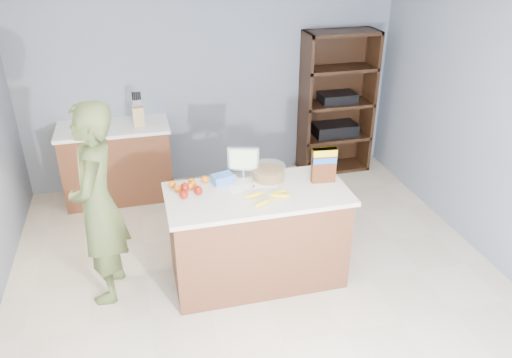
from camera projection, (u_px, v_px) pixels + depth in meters
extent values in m
cube|color=beige|center=(266.00, 297.00, 4.39)|extent=(4.50, 5.00, 0.02)
cube|color=slate|center=(212.00, 81.00, 5.97)|extent=(4.50, 0.02, 2.50)
cube|color=brown|center=(257.00, 238.00, 4.45)|extent=(1.50, 0.70, 0.86)
cube|color=silver|center=(257.00, 194.00, 4.25)|extent=(1.56, 0.76, 0.04)
cube|color=black|center=(257.00, 272.00, 4.63)|extent=(1.46, 0.66, 0.10)
cube|color=brown|center=(118.00, 164.00, 5.83)|extent=(1.20, 0.60, 0.86)
cube|color=white|center=(113.00, 128.00, 5.62)|extent=(1.24, 0.62, 0.04)
cube|color=black|center=(331.00, 99.00, 6.45)|extent=(0.90, 0.04, 1.80)
cube|color=black|center=(305.00, 106.00, 6.20)|extent=(0.04, 0.40, 1.80)
cube|color=black|center=(368.00, 101.00, 6.39)|extent=(0.04, 0.40, 1.80)
cube|color=black|center=(332.00, 166.00, 6.70)|extent=(0.90, 0.40, 0.04)
cube|color=black|center=(334.00, 137.00, 6.50)|extent=(0.90, 0.40, 0.04)
cube|color=black|center=(337.00, 104.00, 6.30)|extent=(0.90, 0.40, 0.04)
cube|color=black|center=(340.00, 68.00, 6.09)|extent=(0.90, 0.40, 0.04)
cube|color=black|center=(342.00, 32.00, 5.89)|extent=(0.90, 0.40, 0.04)
cube|color=black|center=(335.00, 129.00, 6.46)|extent=(0.55, 0.32, 0.16)
cube|color=black|center=(337.00, 98.00, 6.26)|extent=(0.45, 0.30, 0.12)
imported|color=#4B582C|center=(98.00, 205.00, 4.08)|extent=(0.52, 0.70, 1.76)
cube|color=tan|center=(139.00, 116.00, 5.57)|extent=(0.12, 0.10, 0.22)
cylinder|color=black|center=(133.00, 103.00, 5.49)|extent=(0.02, 0.02, 0.09)
cylinder|color=black|center=(135.00, 103.00, 5.50)|extent=(0.02, 0.02, 0.09)
cylinder|color=black|center=(137.00, 103.00, 5.50)|extent=(0.02, 0.02, 0.09)
cylinder|color=black|center=(139.00, 103.00, 5.51)|extent=(0.02, 0.02, 0.09)
cylinder|color=black|center=(141.00, 103.00, 5.51)|extent=(0.02, 0.02, 0.09)
cube|color=white|center=(242.00, 188.00, 4.30)|extent=(0.23, 0.14, 0.00)
cube|color=white|center=(265.00, 185.00, 4.35)|extent=(0.24, 0.17, 0.00)
ellipsoid|color=yellow|center=(254.00, 195.00, 4.15)|extent=(0.18, 0.08, 0.04)
ellipsoid|color=yellow|center=(263.00, 203.00, 4.03)|extent=(0.18, 0.12, 0.04)
ellipsoid|color=yellow|center=(278.00, 193.00, 4.18)|extent=(0.18, 0.08, 0.04)
ellipsoid|color=yellow|center=(280.00, 196.00, 4.14)|extent=(0.18, 0.10, 0.04)
sphere|color=maroon|center=(185.00, 187.00, 4.24)|extent=(0.08, 0.08, 0.08)
sphere|color=maroon|center=(198.00, 190.00, 4.18)|extent=(0.08, 0.08, 0.08)
sphere|color=maroon|center=(184.00, 194.00, 4.12)|extent=(0.08, 0.08, 0.08)
sphere|color=orange|center=(178.00, 188.00, 4.23)|extent=(0.06, 0.06, 0.06)
sphere|color=orange|center=(192.00, 182.00, 4.33)|extent=(0.06, 0.06, 0.06)
sphere|color=orange|center=(191.00, 186.00, 4.26)|extent=(0.06, 0.06, 0.06)
sphere|color=orange|center=(205.00, 179.00, 4.38)|extent=(0.06, 0.06, 0.06)
sphere|color=orange|center=(172.00, 184.00, 4.29)|extent=(0.06, 0.06, 0.06)
sphere|color=orange|center=(193.00, 184.00, 4.30)|extent=(0.06, 0.06, 0.06)
cube|color=blue|center=(222.00, 179.00, 4.37)|extent=(0.21, 0.16, 0.08)
cylinder|color=#267219|center=(269.00, 174.00, 4.44)|extent=(0.27, 0.27, 0.09)
cylinder|color=white|center=(269.00, 172.00, 4.43)|extent=(0.30, 0.30, 0.13)
cylinder|color=silver|center=(244.00, 175.00, 4.50)|extent=(0.12, 0.12, 0.01)
cylinder|color=silver|center=(244.00, 172.00, 4.49)|extent=(0.02, 0.02, 0.05)
cube|color=silver|center=(243.00, 159.00, 4.43)|extent=(0.28, 0.12, 0.22)
cube|color=yellow|center=(243.00, 160.00, 4.41)|extent=(0.23, 0.08, 0.18)
cube|color=#592B14|center=(324.00, 165.00, 4.34)|extent=(0.22, 0.09, 0.31)
cube|color=yellow|center=(325.00, 152.00, 4.28)|extent=(0.22, 0.10, 0.06)
cube|color=blue|center=(324.00, 159.00, 4.32)|extent=(0.22, 0.10, 0.05)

